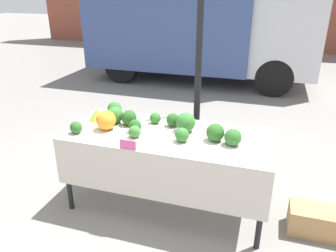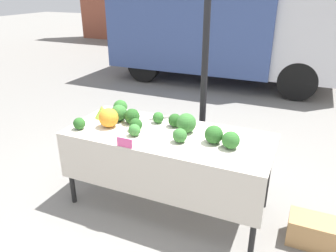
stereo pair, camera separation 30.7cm
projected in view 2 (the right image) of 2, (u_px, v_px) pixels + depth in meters
name	position (u px, v px, depth m)	size (l,w,h in m)	color
ground_plane	(168.00, 204.00, 3.43)	(40.00, 40.00, 0.00)	gray
tent_pole	(204.00, 83.00, 3.47)	(0.07, 0.07, 2.30)	black
parked_truck	(220.00, 17.00, 7.41)	(5.01, 2.20, 2.71)	#384C84
market_table	(165.00, 146.00, 3.09)	(1.96, 0.84, 0.81)	beige
orange_cauliflower	(109.00, 118.00, 3.22)	(0.19, 0.19, 0.19)	orange
romanesco_head	(102.00, 112.00, 3.46)	(0.16, 0.16, 0.13)	#93B238
broccoli_head_0	(180.00, 136.00, 2.92)	(0.13, 0.13, 0.13)	#336B2D
broccoli_head_1	(186.00, 123.00, 3.10)	(0.19, 0.19, 0.19)	#336B2D
broccoli_head_2	(231.00, 140.00, 2.80)	(0.15, 0.15, 0.15)	#2D6628
broccoli_head_3	(132.00, 116.00, 3.31)	(0.16, 0.16, 0.16)	#23511E
broccoli_head_4	(158.00, 118.00, 3.33)	(0.11, 0.11, 0.11)	#2D6628
broccoli_head_5	(134.00, 130.00, 3.05)	(0.11, 0.11, 0.11)	#387533
broccoli_head_6	(136.00, 125.00, 3.15)	(0.13, 0.13, 0.13)	#23511E
broccoli_head_7	(79.00, 124.00, 3.18)	(0.12, 0.12, 0.12)	#285B23
broccoli_head_8	(120.00, 107.00, 3.57)	(0.15, 0.15, 0.15)	#2D6628
broccoli_head_9	(175.00, 120.00, 3.24)	(0.13, 0.13, 0.13)	#23511E
broccoli_head_10	(214.00, 135.00, 2.89)	(0.17, 0.17, 0.17)	#285B23
broccoli_head_11	(119.00, 113.00, 3.37)	(0.17, 0.17, 0.17)	#336B2D
price_sign	(125.00, 143.00, 2.83)	(0.15, 0.01, 0.09)	#F45B9E
produce_crate	(318.00, 233.00, 2.85)	(0.51, 0.27, 0.25)	tan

